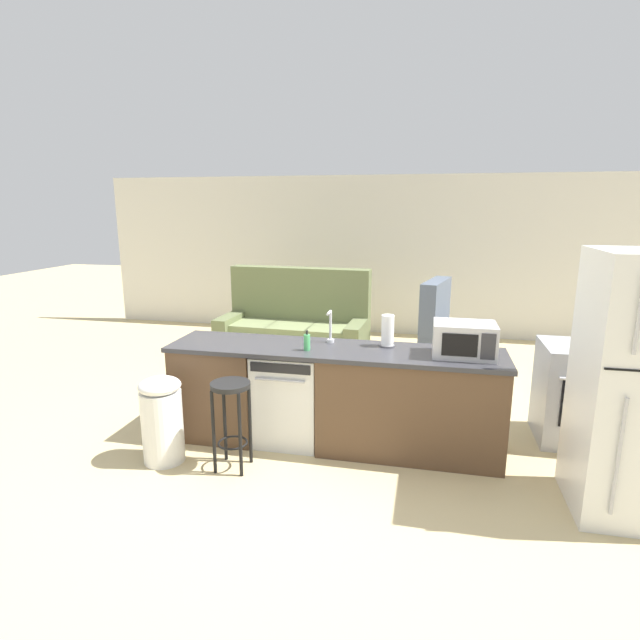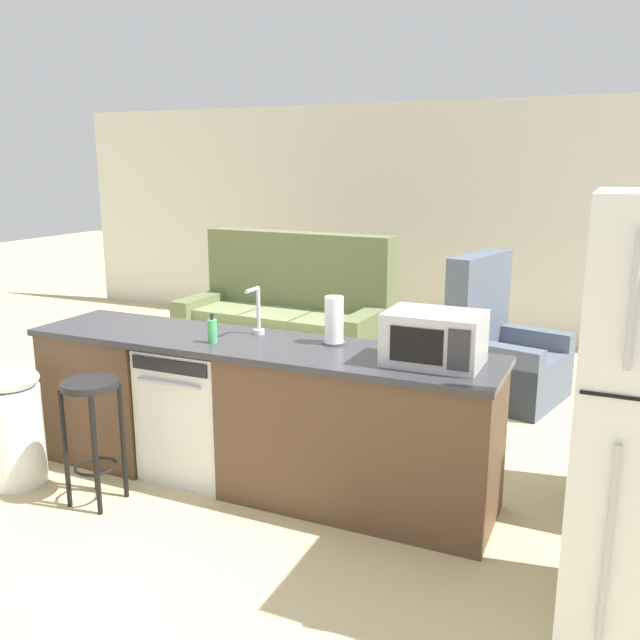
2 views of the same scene
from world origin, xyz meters
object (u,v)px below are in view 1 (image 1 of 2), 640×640
Objects in this scene: dishwasher at (290,396)px; trash_bin at (162,419)px; paper_towel_roll at (388,331)px; couch at (296,332)px; refrigerator at (638,387)px; kettle at (606,334)px; microwave at (464,340)px; armchair at (449,347)px; stove_range at (583,394)px; bar_stool at (231,407)px; soap_bottle at (307,342)px.

dishwasher reaches higher than trash_bin.
paper_towel_roll is 0.14× the size of couch.
kettle is at bearing 82.17° from refrigerator.
couch is (-0.60, 2.40, -0.03)m from dishwasher.
microwave is 1.77× the size of paper_towel_roll.
trash_bin is 0.62× the size of armchair.
paper_towel_roll is at bearing 23.42° from trash_bin.
trash_bin is (-3.54, -1.17, -0.07)m from stove_range.
microwave is 0.68× the size of bar_stool.
dishwasher is 2.91m from kettle.
bar_stool is 1.00× the size of trash_bin.
paper_towel_roll is (-1.75, 0.71, 0.12)m from refrigerator.
dishwasher is 1.06m from paper_towel_roll.
stove_range is 1.22× the size of bar_stool.
couch reaches higher than microwave.
dishwasher is at bearing 62.13° from bar_stool.
kettle reaches higher than bar_stool.
couch is at bearing 137.28° from refrigerator.
refrigerator is 3.67× the size of microwave.
soap_bottle is at bearing -164.57° from stove_range.
stove_range is 0.75× the size of armchair.
dishwasher is 1.62m from microwave.
microwave reaches higher than trash_bin.
paper_towel_roll is at bearing 22.37° from soap_bottle.
soap_bottle is (-0.66, -0.27, -0.07)m from paper_towel_roll.
paper_towel_roll is (0.85, 0.16, 0.62)m from dishwasher.
trash_bin is at bearing -96.35° from couch.
couch reaches higher than soap_bottle.
paper_towel_roll reaches higher than soap_bottle.
bar_stool is at bearing -117.87° from dishwasher.
refrigerator is 4.39m from couch.
soap_bottle is at bearing -72.62° from couch.
bar_stool is at bearing -122.54° from armchair.
microwave is 2.59m from trash_bin.
soap_bottle is at bearing -157.63° from paper_towel_roll.
soap_bottle is 2.70m from kettle.
paper_towel_roll is 1.38× the size of kettle.
kettle reaches higher than dishwasher.
stove_range is 0.44× the size of couch.
stove_range is at bearing 12.65° from paper_towel_roll.
soap_bottle reaches higher than stove_range.
paper_towel_roll reaches higher than stove_range.
couch is (-1.45, 2.25, -0.64)m from paper_towel_roll.
couch reaches higher than stove_range.
refrigerator is 2.45m from soap_bottle.
trash_bin is at bearing -130.45° from armchair.
trash_bin is at bearing -156.58° from paper_towel_roll.
bar_stool is at bearing -136.28° from soap_bottle.
paper_towel_roll is at bearing -167.35° from stove_range.
microwave is 1.45m from kettle.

